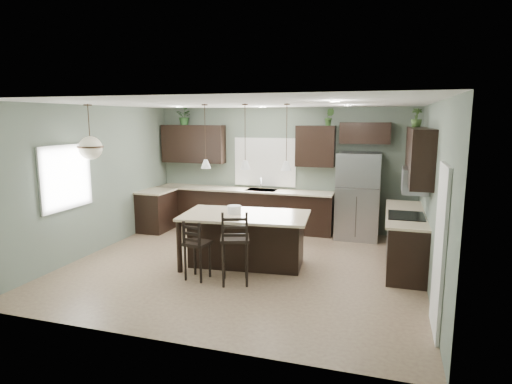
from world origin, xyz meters
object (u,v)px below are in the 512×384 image
object	(u,v)px
serving_dish	(234,210)
kitchen_island	(246,240)
bar_stool_left	(197,250)
bar_stool_center	(235,247)
plant_back_left	(185,116)
refrigerator	(358,196)

from	to	relation	value
serving_dish	kitchen_island	bearing A→B (deg)	5.42
bar_stool_left	serving_dish	bearing A→B (deg)	74.85
bar_stool_center	plant_back_left	bearing A→B (deg)	106.80
serving_dish	bar_stool_center	distance (m)	0.95
refrigerator	bar_stool_center	xyz separation A→B (m)	(-1.63, -3.19, -0.33)
kitchen_island	bar_stool_center	bearing A→B (deg)	-88.23
kitchen_island	bar_stool_left	world-z (taller)	bar_stool_left
serving_dish	plant_back_left	bearing A→B (deg)	130.27
bar_stool_left	plant_back_left	xyz separation A→B (m)	(-1.85, 3.39, 2.12)
kitchen_island	bar_stool_center	distance (m)	0.84
serving_dish	plant_back_left	world-z (taller)	plant_back_left
refrigerator	serving_dish	distance (m)	3.07
bar_stool_left	plant_back_left	size ratio (longest dim) A/B	2.36
plant_back_left	bar_stool_center	bearing A→B (deg)	-53.68
kitchen_island	plant_back_left	distance (m)	4.09
serving_dish	bar_stool_center	bearing A→B (deg)	-69.36
bar_stool_left	bar_stool_center	world-z (taller)	bar_stool_center
refrigerator	bar_stool_left	bearing A→B (deg)	-125.22
bar_stool_left	bar_stool_center	size ratio (longest dim) A/B	0.83
serving_dish	refrigerator	bearing A→B (deg)	50.99
bar_stool_center	serving_dish	bearing A→B (deg)	91.12
serving_dish	bar_stool_center	world-z (taller)	bar_stool_center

